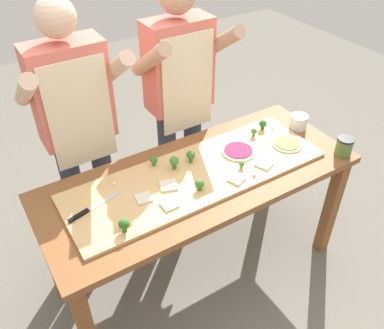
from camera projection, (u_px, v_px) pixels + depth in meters
ground_plane at (198, 268)px, 2.70m from camera, size 8.00×8.00×0.00m
prep_table at (199, 190)px, 2.27m from camera, size 1.75×0.71×0.80m
cutting_board at (197, 175)px, 2.19m from camera, size 1.44×0.47×0.02m
chefs_knife at (88, 210)px, 1.95m from camera, size 0.29×0.09×0.02m
pizza_whole_beet_magenta at (238, 151)px, 2.34m from camera, size 0.20×0.20×0.02m
pizza_whole_pesto_green at (287, 144)px, 2.39m from camera, size 0.18×0.18×0.02m
pizza_slice_center at (168, 185)px, 2.10m from camera, size 0.11×0.11×0.01m
pizza_slice_far_right at (236, 179)px, 2.14m from camera, size 0.10×0.10×0.01m
pizza_slice_near_left at (169, 205)px, 1.99m from camera, size 0.08×0.08×0.01m
pizza_slice_near_right at (264, 164)px, 2.24m from camera, size 0.11×0.11×0.01m
pizza_slice_far_left at (144, 198)px, 2.02m from camera, size 0.09×0.09×0.01m
broccoli_floret_center_left at (191, 156)px, 2.24m from camera, size 0.05×0.05×0.07m
broccoli_floret_front_mid at (263, 124)px, 2.51m from camera, size 0.05×0.05×0.06m
broccoli_floret_center_right at (200, 184)px, 2.06m from camera, size 0.05×0.05×0.06m
broccoli_floret_front_right at (254, 131)px, 2.45m from camera, size 0.04×0.04×0.05m
broccoli_floret_back_right at (174, 162)px, 2.19m from camera, size 0.05×0.05×0.08m
broccoli_floret_back_mid at (154, 160)px, 2.22m from camera, size 0.04×0.04×0.06m
broccoli_floret_front_left at (242, 164)px, 2.21m from camera, size 0.03×0.03×0.04m
broccoli_floret_back_left at (124, 224)px, 1.83m from camera, size 0.05×0.05×0.07m
cheese_crumble_a at (273, 128)px, 2.52m from camera, size 0.02×0.02×0.01m
cheese_crumble_b at (115, 184)px, 2.10m from camera, size 0.02×0.02×0.01m
cheese_crumble_c at (254, 175)px, 2.16m from camera, size 0.02×0.02×0.02m
flour_cup at (298, 123)px, 2.55m from camera, size 0.11×0.11×0.09m
sauce_jar at (344, 147)px, 2.32m from camera, size 0.10×0.10×0.11m
cook_left at (77, 122)px, 2.25m from camera, size 0.54×0.39×1.67m
cook_right at (180, 92)px, 2.53m from camera, size 0.54×0.39×1.67m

